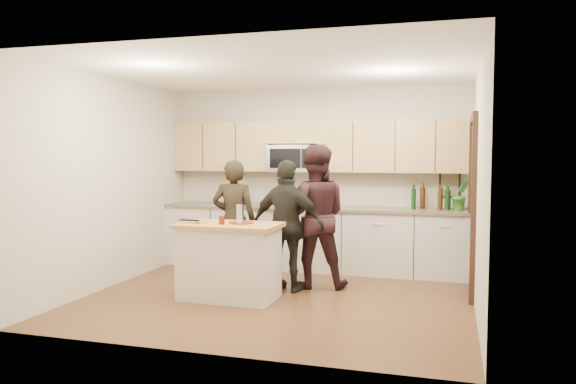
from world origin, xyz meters
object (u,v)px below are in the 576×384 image
(woman_left, at_px, (234,220))
(woman_right, at_px, (288,226))
(island, at_px, (229,261))
(woman_center, at_px, (314,216))
(toaster, at_px, (236,198))

(woman_left, xyz_separation_m, woman_right, (0.87, -0.37, 0.00))
(island, height_order, woman_center, woman_center)
(island, bearing_deg, woman_right, 45.32)
(island, bearing_deg, woman_center, 47.47)
(toaster, relative_size, woman_center, 0.17)
(woman_left, height_order, woman_right, same)
(island, bearing_deg, woman_left, 109.18)
(woman_left, relative_size, woman_center, 0.89)
(woman_left, xyz_separation_m, woman_center, (1.13, -0.05, 0.10))
(toaster, height_order, woman_left, woman_left)
(woman_left, distance_m, woman_right, 0.94)
(woman_center, bearing_deg, woman_right, 38.81)
(toaster, relative_size, woman_right, 0.19)
(island, relative_size, woman_right, 0.74)
(toaster, distance_m, woman_left, 1.06)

